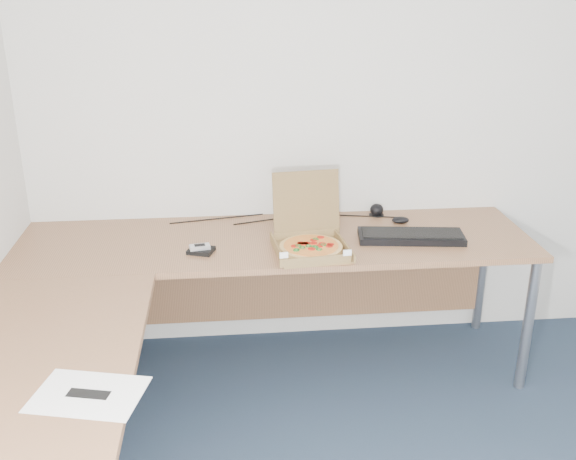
{
  "coord_description": "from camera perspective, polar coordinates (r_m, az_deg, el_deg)",
  "views": [
    {
      "loc": [
        -0.73,
        -1.57,
        1.94
      ],
      "look_at": [
        -0.45,
        1.28,
        0.82
      ],
      "focal_mm": 41.03,
      "sensor_mm": 36.0,
      "label": 1
    }
  ],
  "objects": [
    {
      "name": "cable_bundle",
      "position": [
        3.48,
        -0.43,
        1.07
      ],
      "size": [
        0.6,
        0.12,
        0.01
      ],
      "primitive_type": null,
      "rotation": [
        0.0,
        0.0,
        0.14
      ],
      "color": "black",
      "rests_on": "desk"
    },
    {
      "name": "pizza_box",
      "position": [
        3.06,
        1.96,
        -1.11
      ],
      "size": [
        0.33,
        0.38,
        0.33
      ],
      "rotation": [
        0.0,
        0.0,
        0.11
      ],
      "color": "olive",
      "rests_on": "desk"
    },
    {
      "name": "keyboard",
      "position": [
        3.25,
        10.6,
        -0.55
      ],
      "size": [
        0.53,
        0.24,
        0.03
      ],
      "primitive_type": "cube",
      "rotation": [
        0.0,
        0.0,
        -0.13
      ],
      "color": "black",
      "rests_on": "desk"
    },
    {
      "name": "dome_speaker",
      "position": [
        3.54,
        7.7,
        1.8
      ],
      "size": [
        0.08,
        0.08,
        0.07
      ],
      "primitive_type": "ellipsoid",
      "color": "black",
      "rests_on": "desk"
    },
    {
      "name": "drinking_glass",
      "position": [
        3.44,
        3.77,
        1.8
      ],
      "size": [
        0.07,
        0.07,
        0.12
      ],
      "primitive_type": "cylinder",
      "color": "silver",
      "rests_on": "desk"
    },
    {
      "name": "mouse",
      "position": [
        3.46,
        9.72,
        0.86
      ],
      "size": [
        0.11,
        0.09,
        0.03
      ],
      "primitive_type": "ellipsoid",
      "rotation": [
        0.0,
        0.0,
        0.34
      ],
      "color": "black",
      "rests_on": "desk"
    },
    {
      "name": "paper_sheet",
      "position": [
        2.18,
        -16.91,
        -13.45
      ],
      "size": [
        0.38,
        0.31,
        0.0
      ],
      "primitive_type": "cube",
      "rotation": [
        0.0,
        0.0,
        -0.24
      ],
      "color": "white",
      "rests_on": "desk"
    },
    {
      "name": "phone",
      "position": [
        3.07,
        -7.65,
        -1.47
      ],
      "size": [
        0.1,
        0.07,
        0.02
      ],
      "primitive_type": "cube",
      "rotation": [
        0.0,
        0.0,
        0.18
      ],
      "color": "#B2B5BA",
      "rests_on": "wallet"
    },
    {
      "name": "desk",
      "position": [
        2.83,
        -6.98,
        -4.78
      ],
      "size": [
        2.5,
        2.2,
        0.73
      ],
      "color": "brown",
      "rests_on": "ground"
    },
    {
      "name": "room_shell",
      "position": [
        1.86,
        17.92,
        -1.51
      ],
      "size": [
        3.5,
        3.5,
        2.5
      ],
      "primitive_type": null,
      "color": "beige",
      "rests_on": "ground"
    },
    {
      "name": "wallet",
      "position": [
        3.08,
        -7.54,
        -1.77
      ],
      "size": [
        0.14,
        0.13,
        0.02
      ],
      "primitive_type": "cube",
      "rotation": [
        0.0,
        0.0,
        -0.34
      ],
      "color": "black",
      "rests_on": "desk"
    }
  ]
}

